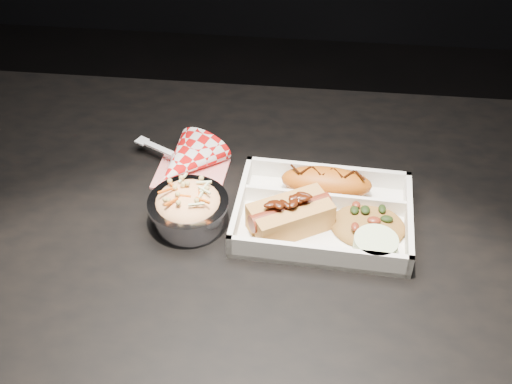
% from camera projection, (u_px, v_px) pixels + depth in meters
% --- Properties ---
extents(dining_table, '(1.20, 0.80, 0.75)m').
position_uv_depth(dining_table, '(262.00, 279.00, 0.97)').
color(dining_table, black).
rests_on(dining_table, ground).
extents(food_tray, '(0.26, 0.19, 0.04)m').
position_uv_depth(food_tray, '(323.00, 216.00, 0.93)').
color(food_tray, white).
rests_on(food_tray, dining_table).
extents(fried_pastry, '(0.14, 0.06, 0.04)m').
position_uv_depth(fried_pastry, '(326.00, 182.00, 0.96)').
color(fried_pastry, '#B35611').
rests_on(fried_pastry, food_tray).
extents(hotdog, '(0.13, 0.11, 0.06)m').
position_uv_depth(hotdog, '(290.00, 214.00, 0.90)').
color(hotdog, '#BD8440').
rests_on(hotdog, food_tray).
extents(fried_rice_mound, '(0.11, 0.09, 0.03)m').
position_uv_depth(fried_rice_mound, '(369.00, 220.00, 0.90)').
color(fried_rice_mound, olive).
rests_on(fried_rice_mound, food_tray).
extents(cupcake_liner, '(0.06, 0.06, 0.03)m').
position_uv_depth(cupcake_liner, '(375.00, 247.00, 0.87)').
color(cupcake_liner, beige).
rests_on(cupcake_liner, food_tray).
extents(foil_coleslaw_cup, '(0.12, 0.12, 0.07)m').
position_uv_depth(foil_coleslaw_cup, '(188.00, 207.00, 0.91)').
color(foil_coleslaw_cup, silver).
rests_on(foil_coleslaw_cup, dining_table).
extents(napkin_fork, '(0.16, 0.14, 0.10)m').
position_uv_depth(napkin_fork, '(185.00, 162.00, 1.01)').
color(napkin_fork, red).
rests_on(napkin_fork, dining_table).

